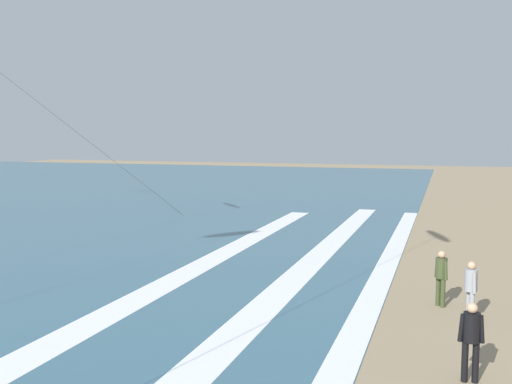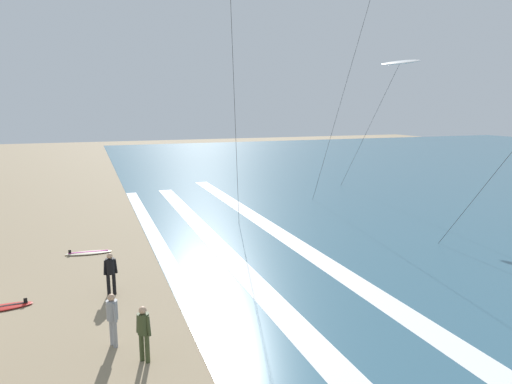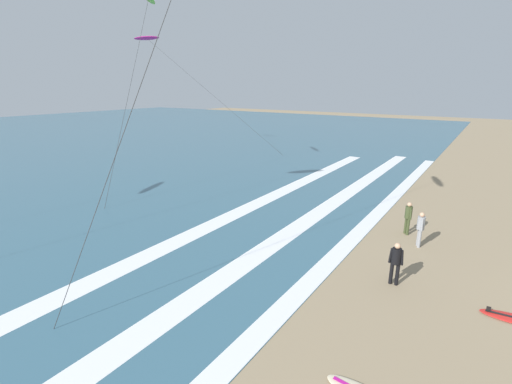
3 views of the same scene
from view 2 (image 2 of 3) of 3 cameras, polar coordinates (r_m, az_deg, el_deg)
name	(u,v)px [view 2 (image 2 of 3)]	position (r m, az deg, el deg)	size (l,w,h in m)	color
wave_foam_shoreline	(191,306)	(16.43, -8.14, -14.01)	(45.03, 0.76, 0.01)	white
wave_foam_mid_break	(267,297)	(16.98, 1.41, -13.05)	(46.09, 1.05, 0.01)	white
wave_foam_outer_break	(321,261)	(20.90, 8.20, -8.52)	(46.23, 1.08, 0.01)	white
surfer_right_near	(110,270)	(17.67, -17.83, -9.33)	(0.32, 0.51, 1.60)	black
surfer_foreground_main	(112,315)	(14.10, -17.61, -14.52)	(0.50, 0.32, 1.60)	gray
surfer_background_far	(144,329)	(13.10, -13.95, -16.36)	(0.44, 0.40, 1.60)	#384223
surfboard_foreground_flat	(88,253)	(23.06, -20.31, -7.16)	(0.75, 2.14, 0.25)	beige
kite_white_low_near	(400,63)	(34.90, 17.64, 15.18)	(8.55, 1.70, 10.16)	white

